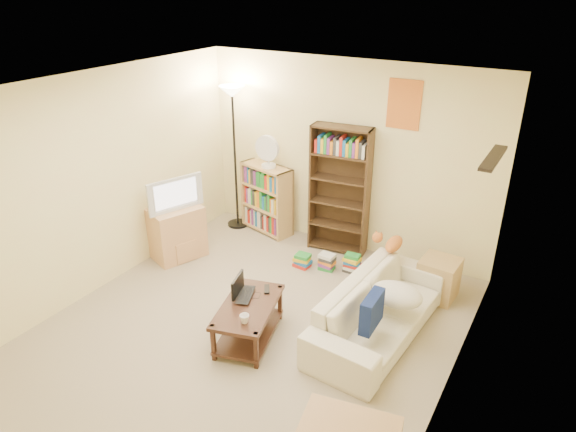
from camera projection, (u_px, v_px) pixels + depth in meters
The scene contains 18 objects.
room at pixel (245, 186), 4.73m from camera, with size 4.50×4.54×2.52m.
sofa at pixel (380, 309), 5.26m from camera, with size 0.90×2.00×0.57m, color beige.
navy_pillow at pixel (372, 311), 4.78m from camera, with size 0.38×0.11×0.34m, color #121F50.
cream_blanket at pixel (397, 295), 5.13m from camera, with size 0.53×0.38×0.23m, color beige.
tabby_cat at pixel (391, 243), 5.79m from camera, with size 0.45×0.19×0.15m.
coffee_table at pixel (248, 317), 5.18m from camera, with size 0.73×1.02×0.41m.
laptop at pixel (250, 296), 5.24m from camera, with size 0.33×0.40×0.03m, color black.
laptop_screen at pixel (238, 285), 5.22m from camera, with size 0.01×0.30×0.20m, color white.
mug at pixel (244, 319), 4.84m from camera, with size 0.13×0.13×0.09m, color white.
tv_remote at pixel (267, 289), 5.35m from camera, with size 0.05×0.16×0.02m, color black.
tv_stand at pixel (177, 232), 6.69m from camera, with size 0.46×0.65×0.69m, color tan.
television at pixel (173, 193), 6.45m from camera, with size 0.35×0.73×0.43m, color black.
tall_bookshelf at pixel (340, 187), 6.62m from camera, with size 0.79×0.34×1.71m.
short_bookshelf at pixel (267, 199), 7.30m from camera, with size 0.83×0.49×0.99m.
desk_fan at pixel (267, 151), 6.93m from camera, with size 0.35×0.20×0.46m.
floor_lamp at pixel (233, 117), 6.98m from camera, with size 0.35×0.35×2.06m.
side_table at pixel (438, 278), 5.88m from camera, with size 0.41×0.41×0.47m, color tan.
book_stacks at pixel (354, 265), 6.41m from camera, with size 1.40×0.55×0.25m.
Camera 1 is at (2.58, -3.58, 3.39)m, focal length 32.00 mm.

